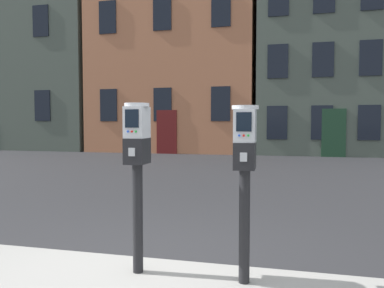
% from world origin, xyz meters
% --- Properties ---
extents(ground_plane, '(160.00, 160.00, 0.00)m').
position_xyz_m(ground_plane, '(0.00, 0.00, 0.00)').
color(ground_plane, '#28282B').
extents(parking_meter_near_kerb, '(0.22, 0.25, 1.49)m').
position_xyz_m(parking_meter_near_kerb, '(-0.07, -0.15, 1.16)').
color(parking_meter_near_kerb, black).
rests_on(parking_meter_near_kerb, sidewalk_slab).
extents(parking_meter_twin_adjacent, '(0.22, 0.25, 1.45)m').
position_xyz_m(parking_meter_twin_adjacent, '(0.86, -0.15, 1.14)').
color(parking_meter_twin_adjacent, black).
rests_on(parking_meter_twin_adjacent, sidewalk_slab).
extents(townhouse_grey_stucco, '(8.43, 5.98, 13.06)m').
position_xyz_m(townhouse_grey_stucco, '(-13.16, 16.99, 6.54)').
color(townhouse_grey_stucco, '#4C564C').
rests_on(townhouse_grey_stucco, ground_plane).
extents(townhouse_green_painted, '(8.47, 6.42, 12.94)m').
position_xyz_m(townhouse_green_painted, '(-4.47, 17.21, 6.47)').
color(townhouse_green_painted, '#B7704C').
rests_on(townhouse_green_painted, ground_plane).
extents(townhouse_brownstone, '(7.63, 6.77, 10.89)m').
position_xyz_m(townhouse_brownstone, '(3.78, 17.38, 5.45)').
color(townhouse_brownstone, '#4C564C').
rests_on(townhouse_brownstone, ground_plane).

